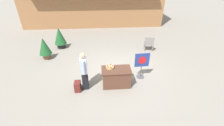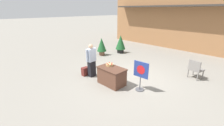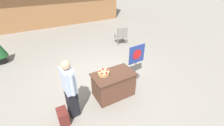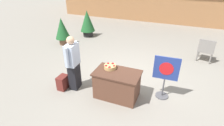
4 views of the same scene
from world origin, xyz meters
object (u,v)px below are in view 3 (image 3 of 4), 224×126
object	(u,v)px
display_table	(114,84)
patio_chair	(121,35)
poster_board	(136,60)
apple_basket	(104,73)
person_visitor	(70,89)
backpack	(63,117)

from	to	relation	value
display_table	patio_chair	size ratio (longest dim) A/B	1.34
display_table	poster_board	world-z (taller)	poster_board
display_table	apple_basket	bearing A→B (deg)	153.81
apple_basket	person_visitor	world-z (taller)	person_visitor
person_visitor	poster_board	xyz separation A→B (m)	(2.49, 0.55, -0.14)
display_table	poster_board	size ratio (longest dim) A/B	1.00
apple_basket	backpack	distance (m)	1.55
person_visitor	poster_board	bearing A→B (deg)	8.39
poster_board	apple_basket	bearing A→B (deg)	-79.71
backpack	patio_chair	distance (m)	5.35
backpack	patio_chair	world-z (taller)	patio_chair
poster_board	patio_chair	xyz separation A→B (m)	(1.19, 2.80, -0.18)
display_table	apple_basket	world-z (taller)	apple_basket
patio_chair	person_visitor	bearing A→B (deg)	144.06
display_table	apple_basket	size ratio (longest dim) A/B	3.73
apple_basket	patio_chair	distance (m)	4.11
poster_board	patio_chair	world-z (taller)	poster_board
display_table	patio_chair	bearing A→B (deg)	53.81
person_visitor	patio_chair	distance (m)	4.99
apple_basket	person_visitor	xyz separation A→B (m)	(-1.04, -0.22, -0.00)
patio_chair	apple_basket	bearing A→B (deg)	151.63
display_table	person_visitor	size ratio (longest dim) A/B	0.75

